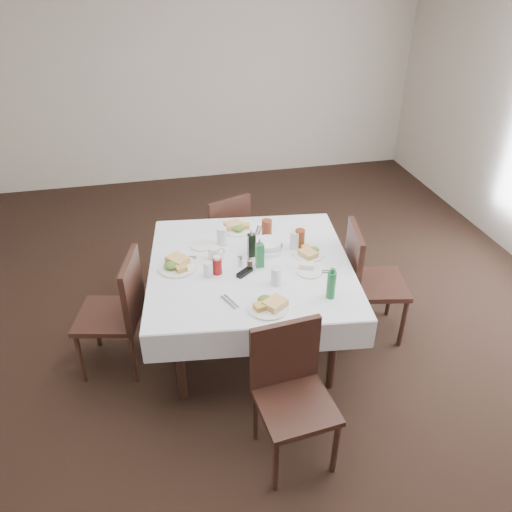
# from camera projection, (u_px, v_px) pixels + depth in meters

# --- Properties ---
(ground_plane) EXTENTS (7.00, 7.00, 0.00)m
(ground_plane) POSITION_uv_depth(u_px,v_px,m) (244.00, 343.00, 4.05)
(ground_plane) COLOR black
(room_shell) EXTENTS (6.04, 7.04, 2.80)m
(room_shell) POSITION_uv_depth(u_px,v_px,m) (240.00, 139.00, 3.15)
(room_shell) COLOR beige
(room_shell) RESTS_ON ground
(dining_table) EXTENTS (1.64, 1.64, 0.76)m
(dining_table) POSITION_uv_depth(u_px,v_px,m) (250.00, 271.00, 3.70)
(dining_table) COLOR black
(dining_table) RESTS_ON ground
(chair_north) EXTENTS (0.53, 0.53, 0.87)m
(chair_north) POSITION_uv_depth(u_px,v_px,m) (225.00, 232.00, 4.60)
(chair_north) COLOR black
(chair_north) RESTS_ON ground
(chair_south) EXTENTS (0.48, 0.48, 0.92)m
(chair_south) POSITION_uv_depth(u_px,v_px,m) (291.00, 385.00, 2.97)
(chair_south) COLOR black
(chair_south) RESTS_ON ground
(chair_east) EXTENTS (0.53, 0.53, 0.96)m
(chair_east) POSITION_uv_depth(u_px,v_px,m) (366.00, 276.00, 3.90)
(chair_east) COLOR black
(chair_east) RESTS_ON ground
(chair_west) EXTENTS (0.53, 0.53, 0.94)m
(chair_west) POSITION_uv_depth(u_px,v_px,m) (120.00, 307.00, 3.59)
(chair_west) COLOR black
(chair_west) RESTS_ON ground
(meal_north) EXTENTS (0.26, 0.26, 0.06)m
(meal_north) POSITION_uv_depth(u_px,v_px,m) (237.00, 227.00, 4.08)
(meal_north) COLOR white
(meal_north) RESTS_ON dining_table
(meal_south) EXTENTS (0.27, 0.27, 0.06)m
(meal_south) POSITION_uv_depth(u_px,v_px,m) (269.00, 305.00, 3.21)
(meal_south) COLOR white
(meal_south) RESTS_ON dining_table
(meal_east) EXTENTS (0.24, 0.24, 0.05)m
(meal_east) POSITION_uv_depth(u_px,v_px,m) (309.00, 252.00, 3.75)
(meal_east) COLOR white
(meal_east) RESTS_ON dining_table
(meal_west) EXTENTS (0.28, 0.28, 0.06)m
(meal_west) POSITION_uv_depth(u_px,v_px,m) (177.00, 265.00, 3.60)
(meal_west) COLOR white
(meal_west) RESTS_ON dining_table
(side_plate_a) EXTENTS (0.18, 0.18, 0.01)m
(side_plate_a) POSITION_uv_depth(u_px,v_px,m) (202.00, 245.00, 3.87)
(side_plate_a) COLOR white
(side_plate_a) RESTS_ON dining_table
(side_plate_b) EXTENTS (0.18, 0.18, 0.01)m
(side_plate_b) POSITION_uv_depth(u_px,v_px,m) (309.00, 272.00, 3.56)
(side_plate_b) COLOR white
(side_plate_b) RESTS_ON dining_table
(water_n) EXTENTS (0.08, 0.08, 0.15)m
(water_n) POSITION_uv_depth(u_px,v_px,m) (222.00, 236.00, 3.86)
(water_n) COLOR silver
(water_n) RESTS_ON dining_table
(water_s) EXTENTS (0.07, 0.07, 0.13)m
(water_s) POSITION_uv_depth(u_px,v_px,m) (276.00, 276.00, 3.41)
(water_s) COLOR silver
(water_s) RESTS_ON dining_table
(water_e) EXTENTS (0.08, 0.08, 0.14)m
(water_e) POSITION_uv_depth(u_px,v_px,m) (295.00, 240.00, 3.81)
(water_e) COLOR silver
(water_e) RESTS_ON dining_table
(water_w) EXTENTS (0.06, 0.06, 0.11)m
(water_w) POSITION_uv_depth(u_px,v_px,m) (208.00, 269.00, 3.49)
(water_w) COLOR silver
(water_w) RESTS_ON dining_table
(iced_tea_a) EXTENTS (0.08, 0.08, 0.17)m
(iced_tea_a) POSITION_uv_depth(u_px,v_px,m) (267.00, 230.00, 3.92)
(iced_tea_a) COLOR maroon
(iced_tea_a) RESTS_ON dining_table
(iced_tea_b) EXTENTS (0.07, 0.07, 0.16)m
(iced_tea_b) POSITION_uv_depth(u_px,v_px,m) (300.00, 239.00, 3.81)
(iced_tea_b) COLOR maroon
(iced_tea_b) RESTS_ON dining_table
(bread_basket) EXTENTS (0.23, 0.23, 0.08)m
(bread_basket) POSITION_uv_depth(u_px,v_px,m) (267.00, 246.00, 3.80)
(bread_basket) COLOR silver
(bread_basket) RESTS_ON dining_table
(oil_cruet_dark) EXTENTS (0.05, 0.05, 0.23)m
(oil_cruet_dark) POSITION_uv_depth(u_px,v_px,m) (251.00, 244.00, 3.70)
(oil_cruet_dark) COLOR black
(oil_cruet_dark) RESTS_ON dining_table
(oil_cruet_green) EXTENTS (0.06, 0.06, 0.24)m
(oil_cruet_green) POSITION_uv_depth(u_px,v_px,m) (260.00, 254.00, 3.58)
(oil_cruet_green) COLOR #1D7137
(oil_cruet_green) RESTS_ON dining_table
(ketchup_bottle) EXTENTS (0.07, 0.07, 0.14)m
(ketchup_bottle) POSITION_uv_depth(u_px,v_px,m) (217.00, 266.00, 3.52)
(ketchup_bottle) COLOR maroon
(ketchup_bottle) RESTS_ON dining_table
(salt_shaker) EXTENTS (0.03, 0.03, 0.08)m
(salt_shaker) POSITION_uv_depth(u_px,v_px,m) (240.00, 261.00, 3.61)
(salt_shaker) COLOR white
(salt_shaker) RESTS_ON dining_table
(pepper_shaker) EXTENTS (0.04, 0.04, 0.09)m
(pepper_shaker) POSITION_uv_depth(u_px,v_px,m) (250.00, 264.00, 3.58)
(pepper_shaker) COLOR #423220
(pepper_shaker) RESTS_ON dining_table
(coffee_mug) EXTENTS (0.16, 0.15, 0.11)m
(coffee_mug) POSITION_uv_depth(u_px,v_px,m) (215.00, 254.00, 3.68)
(coffee_mug) COLOR white
(coffee_mug) RESTS_ON dining_table
(sunglasses) EXTENTS (0.13, 0.12, 0.03)m
(sunglasses) POSITION_uv_depth(u_px,v_px,m) (245.00, 272.00, 3.54)
(sunglasses) COLOR black
(sunglasses) RESTS_ON dining_table
(green_bottle) EXTENTS (0.06, 0.06, 0.23)m
(green_bottle) POSITION_uv_depth(u_px,v_px,m) (331.00, 285.00, 3.26)
(green_bottle) COLOR #1D7137
(green_bottle) RESTS_ON dining_table
(sugar_caddy) EXTENTS (0.12, 0.09, 0.05)m
(sugar_caddy) POSITION_uv_depth(u_px,v_px,m) (307.00, 266.00, 3.58)
(sugar_caddy) COLOR white
(sugar_caddy) RESTS_ON dining_table
(cutlery_n) EXTENTS (0.09, 0.16, 0.01)m
(cutlery_n) POSITION_uv_depth(u_px,v_px,m) (259.00, 230.00, 4.08)
(cutlery_n) COLOR silver
(cutlery_n) RESTS_ON dining_table
(cutlery_s) EXTENTS (0.11, 0.18, 0.01)m
(cutlery_s) POSITION_uv_depth(u_px,v_px,m) (230.00, 302.00, 3.26)
(cutlery_s) COLOR silver
(cutlery_s) RESTS_ON dining_table
(cutlery_e) EXTENTS (0.17, 0.09, 0.01)m
(cutlery_e) POSITION_uv_depth(u_px,v_px,m) (325.00, 272.00, 3.56)
(cutlery_e) COLOR silver
(cutlery_e) RESTS_ON dining_table
(cutlery_w) EXTENTS (0.18, 0.07, 0.01)m
(cutlery_w) POSITION_uv_depth(u_px,v_px,m) (185.00, 258.00, 3.72)
(cutlery_w) COLOR silver
(cutlery_w) RESTS_ON dining_table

